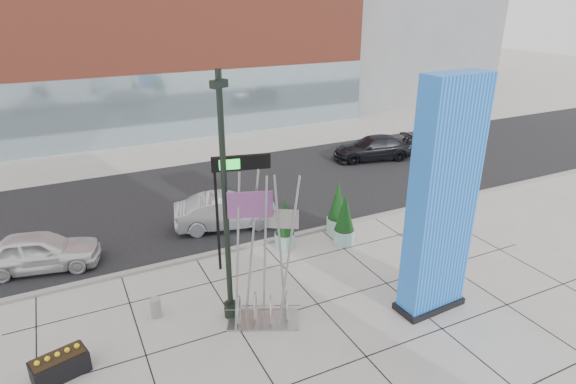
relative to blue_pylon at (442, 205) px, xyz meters
name	(u,v)px	position (x,y,z in m)	size (l,w,h in m)	color
ground	(280,296)	(-4.45, 2.82, -3.91)	(160.00, 160.00, 0.00)	#9E9991
street_asphalt	(201,199)	(-4.45, 12.82, -3.90)	(80.00, 12.00, 0.02)	black
curb_edge	(241,247)	(-4.45, 6.82, -3.85)	(80.00, 0.30, 0.12)	gray
tower_podium	(147,59)	(-3.45, 29.82, 1.59)	(34.00, 10.00, 11.00)	#9F422E
tower_glass_front	(164,108)	(-3.45, 25.02, -1.41)	(34.00, 0.60, 5.00)	#8CA5B2
building_grey_parking	(372,7)	(21.55, 34.82, 5.09)	(20.00, 18.00, 18.00)	slate
blue_pylon	(442,205)	(0.00, 0.00, 0.00)	(2.49, 1.22, 8.10)	#0C4DBB
lamp_post	(227,227)	(-6.44, 2.54, -0.53)	(0.56, 0.46, 8.27)	black
public_art_sculpture	(263,285)	(-5.54, 1.82, -2.52)	(2.62, 2.05, 5.33)	#A6A9AB
concrete_bollard	(156,308)	(-8.74, 3.63, -3.57)	(0.36, 0.36, 0.70)	gray
overhead_street_sign	(235,171)	(-4.99, 5.62, 0.11)	(2.20, 0.68, 4.69)	black
round_planter_east	(338,209)	(0.15, 6.42, -2.77)	(0.97, 0.97, 2.42)	#92C4BB
round_planter_mid	(345,220)	(-0.19, 5.29, -2.80)	(0.94, 0.94, 2.36)	#92C4BB
round_planter_west	(285,224)	(-2.65, 6.17, -2.85)	(0.90, 0.90, 2.24)	#92C4BB
box_planter_north	(60,365)	(-11.79, 2.05, -3.53)	(1.65, 1.12, 0.83)	black
car_white_west	(39,251)	(-12.19, 8.79, -3.14)	(1.83, 4.55, 1.55)	white
car_silver_mid	(227,212)	(-4.26, 9.06, -3.12)	(1.69, 4.84, 1.60)	#A9ACB1
car_dark_east	(373,148)	(7.84, 14.46, -3.14)	(2.16, 5.31, 1.54)	black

